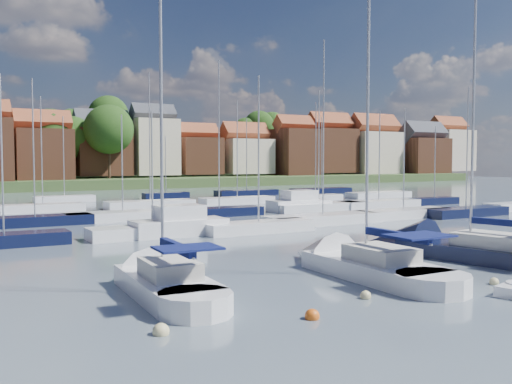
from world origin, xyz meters
TOP-DOWN VIEW (x-y plane):
  - ground at (0.00, 40.00)m, footprint 260.00×260.00m
  - sailboat_left at (-12.70, 4.21)m, footprint 3.31×10.65m
  - sailboat_centre at (-2.86, 3.11)m, footprint 3.35×12.00m
  - sailboat_navy at (5.00, 4.09)m, footprint 6.46×14.28m
  - buoy_a at (-14.79, -1.80)m, footprint 0.55×0.55m
  - buoy_b at (-9.53, -2.75)m, footprint 0.53×0.53m
  - buoy_c at (-5.94, -1.41)m, footprint 0.45×0.45m
  - buoy_d at (0.80, -2.28)m, footprint 0.42×0.42m
  - buoy_e at (3.89, 5.63)m, footprint 0.55×0.55m
  - marina_field at (1.91, 35.15)m, footprint 79.62×41.41m
  - far_shore_town at (2.23, 132.67)m, footprint 212.46×90.00m

SIDE VIEW (x-z plane):
  - ground at x=0.00m, z-range 0.00..0.00m
  - buoy_a at x=-14.79m, z-range -0.28..0.28m
  - buoy_b at x=-9.53m, z-range -0.27..0.27m
  - buoy_c at x=-5.94m, z-range -0.22..0.22m
  - buoy_d at x=0.80m, z-range -0.21..0.21m
  - buoy_e at x=3.89m, z-range -0.28..0.28m
  - sailboat_navy at x=5.00m, z-range -9.17..9.86m
  - sailboat_centre at x=-2.86m, z-range -7.76..8.46m
  - sailboat_left at x=-12.70m, z-range -6.81..7.53m
  - marina_field at x=1.91m, z-range -7.53..8.40m
  - far_shore_town at x=2.23m, z-range -6.53..15.74m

